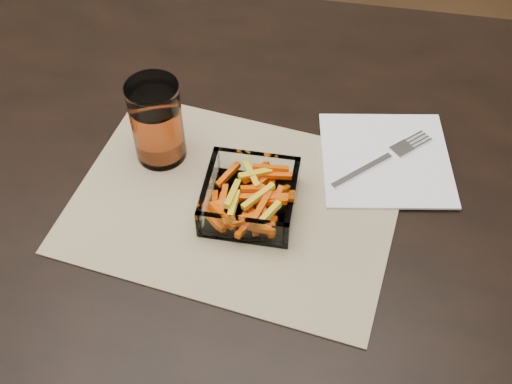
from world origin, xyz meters
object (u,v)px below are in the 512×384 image
at_px(dining_table, 191,196).
at_px(glass_bowl, 250,198).
at_px(fork, 385,158).
at_px(tumbler, 157,124).

xyz_separation_m(dining_table, glass_bowl, (0.11, -0.08, 0.11)).
bearing_deg(dining_table, fork, 9.31).
height_order(glass_bowl, fork, glass_bowl).
bearing_deg(glass_bowl, dining_table, 146.01).
relative_size(dining_table, tumbler, 12.08).
relative_size(dining_table, glass_bowl, 12.61).
bearing_deg(tumbler, fork, 7.61).
bearing_deg(tumbler, dining_table, -5.37).
xyz_separation_m(tumbler, fork, (0.33, 0.04, -0.06)).
relative_size(tumbler, fork, 0.92).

